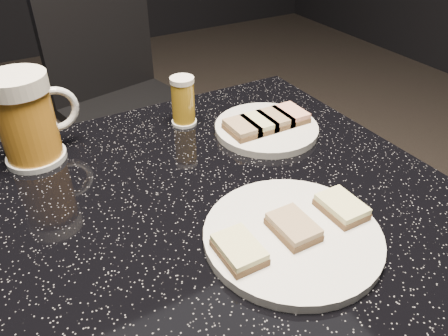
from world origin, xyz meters
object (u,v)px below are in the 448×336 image
Objects in this scene: plate_large at (292,236)px; chair at (123,95)px; table at (224,295)px; beer_mug at (28,118)px; beer_tumbler at (183,101)px; plate_small at (266,128)px.

plate_large is 1.13m from chair.
table is 4.75× the size of beer_mug.
chair is (0.10, 1.10, -0.26)m from plate_large.
plate_large is 0.29m from table.
table is at bearing 102.92° from plate_large.
beer_mug is at bearing 177.73° from beer_tumbler.
table is 7.65× the size of beer_tumbler.
plate_small is 0.43m from beer_mug.
plate_small is 1.27× the size of beer_mug.
plate_small is (0.14, 0.27, 0.00)m from plate_large.
plate_large is at bearing -55.63° from beer_mug.
beer_mug is 0.86m from chair.
plate_small is at bearing -16.69° from beer_mug.
table is 0.97m from chair.
plate_large is at bearing -94.99° from chair.
table is at bearing -142.22° from plate_small.
beer_tumbler is (0.28, -0.01, -0.03)m from beer_mug.
beer_tumbler is (0.01, 0.38, 0.04)m from plate_large.
chair is at bearing 92.92° from plate_small.
plate_large is 1.23× the size of plate_small.
plate_large is 0.33× the size of table.
beer_mug reaches higher than plate_large.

